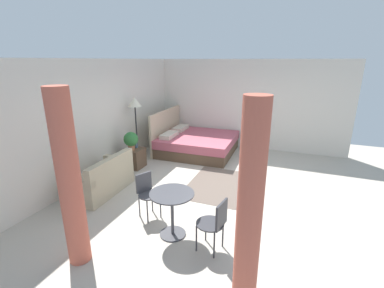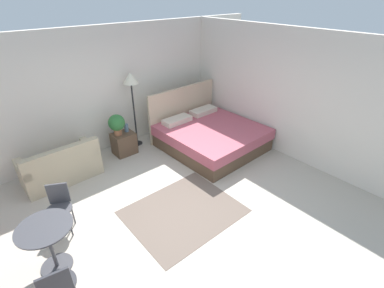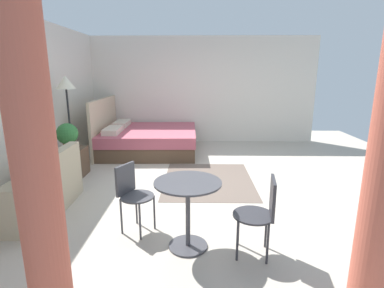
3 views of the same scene
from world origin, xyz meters
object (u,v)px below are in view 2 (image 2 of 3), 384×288
nightstand (124,143)px  balcony_table (48,240)px  cafe_chair_near_window (59,204)px  floor_lamp (131,83)px  bed (209,135)px  couch (61,167)px  potted_plant (117,123)px  vase (126,128)px  cafe_chair_near_couch (57,287)px

nightstand → balcony_table: (-2.22, -2.13, 0.27)m
balcony_table → cafe_chair_near_window: size_ratio=0.93×
nightstand → floor_lamp: floor_lamp is taller
bed → couch: bearing=163.9°
potted_plant → cafe_chair_near_window: size_ratio=0.59×
potted_plant → vase: (0.22, 0.01, -0.18)m
nightstand → balcony_table: balcony_table is taller
potted_plant → cafe_chair_near_couch: size_ratio=0.57×
potted_plant → vase: potted_plant is taller
floor_lamp → cafe_chair_near_couch: 4.28m
bed → cafe_chair_near_couch: bed is taller
potted_plant → floor_lamp: floor_lamp is taller
couch → nightstand: size_ratio=2.85×
bed → potted_plant: size_ratio=4.63×
cafe_chair_near_window → cafe_chair_near_couch: 1.48m
floor_lamp → balcony_table: floor_lamp is taller
cafe_chair_near_couch → balcony_table: bearing=80.3°
couch → potted_plant: bearing=6.4°
couch → balcony_table: bearing=-111.3°
nightstand → vase: (0.12, 0.03, 0.34)m
balcony_table → cafe_chair_near_couch: (-0.13, -0.74, -0.02)m
nightstand → balcony_table: bearing=-136.2°
cafe_chair_near_couch → nightstand: bearing=50.7°
potted_plant → floor_lamp: bearing=18.3°
cafe_chair_near_window → couch: bearing=72.1°
vase → cafe_chair_near_window: cafe_chair_near_window is taller
cafe_chair_near_window → cafe_chair_near_couch: bearing=-108.6°
floor_lamp → cafe_chair_near_window: 3.05m
cafe_chair_near_window → potted_plant: bearing=40.0°
vase → floor_lamp: bearing=27.1°
nightstand → floor_lamp: bearing=24.1°
couch → vase: couch is taller
nightstand → vase: bearing=15.2°
potted_plant → balcony_table: bearing=-134.6°
couch → potted_plant: 1.44m
bed → cafe_chair_near_couch: bearing=-155.7°
floor_lamp → balcony_table: 3.69m
couch → cafe_chair_near_window: size_ratio=1.80×
couch → floor_lamp: size_ratio=0.81×
nightstand → cafe_chair_near_window: 2.39m
potted_plant → floor_lamp: (0.55, 0.18, 0.76)m
nightstand → vase: size_ratio=2.77×
nightstand → balcony_table: size_ratio=0.68×
bed → nightstand: bearing=148.7°
couch → balcony_table: 2.16m
nightstand → floor_lamp: (0.45, 0.20, 1.29)m
balcony_table → vase: bearing=42.7°
floor_lamp → potted_plant: bearing=-161.7°
nightstand → couch: bearing=-174.8°
bed → potted_plant: bearing=149.6°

